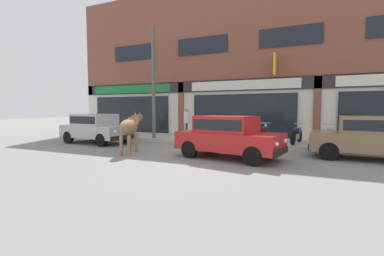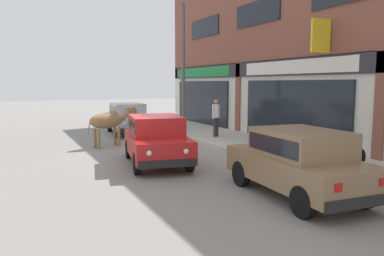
{
  "view_description": "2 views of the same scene",
  "coord_description": "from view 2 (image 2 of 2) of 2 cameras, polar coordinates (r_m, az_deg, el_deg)",
  "views": [
    {
      "loc": [
        3.22,
        -9.2,
        1.68
      ],
      "look_at": [
        -1.23,
        1.0,
        0.87
      ],
      "focal_mm": 24.0,
      "sensor_mm": 36.0,
      "label": 1
    },
    {
      "loc": [
        11.33,
        -4.54,
        2.43
      ],
      "look_at": [
        -0.09,
        1.0,
        0.91
      ],
      "focal_mm": 35.0,
      "sensor_mm": 36.0,
      "label": 2
    }
  ],
  "objects": [
    {
      "name": "ground_plane",
      "position": [
        12.44,
        -3.97,
        -4.45
      ],
      "size": [
        90.0,
        90.0,
        0.0
      ],
      "primitive_type": "plane",
      "color": "gray"
    },
    {
      "name": "cow",
      "position": [
        14.65,
        -12.55,
        1.09
      ],
      "size": [
        0.97,
        2.09,
        1.61
      ],
      "color": "#936B47",
      "rests_on": "ground"
    },
    {
      "name": "car_1",
      "position": [
        8.33,
        15.9,
        -4.63
      ],
      "size": [
        3.7,
        1.86,
        1.46
      ],
      "color": "black",
      "rests_on": "ground"
    },
    {
      "name": "shop_building",
      "position": [
        15.29,
        16.18,
        13.72
      ],
      "size": [
        23.0,
        1.4,
        9.11
      ],
      "color": "brown",
      "rests_on": "ground"
    },
    {
      "name": "motorcycle_0",
      "position": [
        12.67,
        12.49,
        -1.92
      ],
      "size": [
        0.52,
        1.81,
        0.88
      ],
      "color": "black",
      "rests_on": "sidewalk"
    },
    {
      "name": "sidewalk",
      "position": [
        14.23,
        10.18,
        -2.8
      ],
      "size": [
        19.0,
        3.09,
        0.15
      ],
      "primitive_type": "cube",
      "color": "#B7AFA3",
      "rests_on": "ground"
    },
    {
      "name": "motorcycle_2",
      "position": [
        10.64,
        21.7,
        -3.91
      ],
      "size": [
        0.52,
        1.81,
        0.88
      ],
      "color": "black",
      "rests_on": "sidewalk"
    },
    {
      "name": "motorcycle_1",
      "position": [
        11.61,
        16.88,
        -2.85
      ],
      "size": [
        0.64,
        1.79,
        0.88
      ],
      "color": "black",
      "rests_on": "sidewalk"
    },
    {
      "name": "utility_pole",
      "position": [
        16.97,
        -1.36,
        8.96
      ],
      "size": [
        0.18,
        0.18,
        5.82
      ],
      "primitive_type": "cylinder",
      "color": "#595651",
      "rests_on": "sidewalk"
    },
    {
      "name": "pedestrian",
      "position": [
        16.02,
        3.68,
        2.19
      ],
      "size": [
        0.32,
        0.46,
        1.6
      ],
      "color": "#2D2D33",
      "rests_on": "sidewalk"
    },
    {
      "name": "car_0",
      "position": [
        11.3,
        -5.48,
        -1.43
      ],
      "size": [
        3.8,
        2.23,
        1.46
      ],
      "color": "black",
      "rests_on": "ground"
    },
    {
      "name": "car_2",
      "position": [
        18.36,
        -9.77,
        1.68
      ],
      "size": [
        3.72,
        1.91,
        1.46
      ],
      "color": "black",
      "rests_on": "ground"
    }
  ]
}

